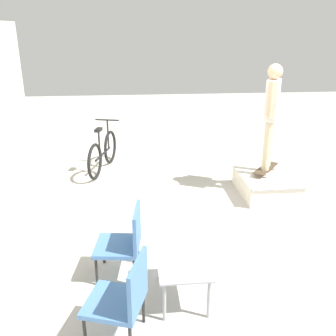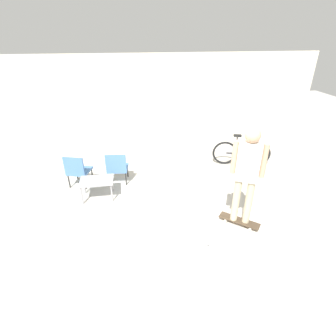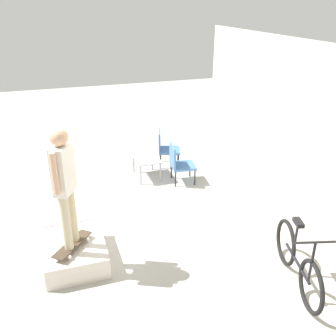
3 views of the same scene
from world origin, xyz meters
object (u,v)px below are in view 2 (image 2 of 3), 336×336
patio_chair_left (77,170)px  patio_chair_right (117,167)px  skateboard_on_ramp (239,221)px  bicycle (241,153)px  skate_ramp_box (229,231)px  coffee_table (97,183)px  person_skater (247,169)px

patio_chair_left → patio_chair_right: bearing=-162.6°
skateboard_on_ramp → bicycle: size_ratio=0.43×
skate_ramp_box → skateboard_on_ramp: skateboard_on_ramp is taller
skateboard_on_ramp → coffee_table: size_ratio=0.91×
coffee_table → person_skater: bearing=-34.3°
coffee_table → patio_chair_right: patio_chair_right is taller
skate_ramp_box → person_skater: size_ratio=0.65×
patio_chair_right → bicycle: size_ratio=0.53×
person_skater → patio_chair_right: size_ratio=2.07×
person_skater → bicycle: person_skater is taller
patio_chair_right → skate_ramp_box: bearing=137.5°
person_skater → bicycle: bearing=94.0°
skate_ramp_box → patio_chair_left: bearing=141.5°
person_skater → patio_chair_right: person_skater is taller
skate_ramp_box → patio_chair_right: 3.31m
coffee_table → patio_chair_left: 0.82m
skateboard_on_ramp → patio_chair_left: patio_chair_left is taller
coffee_table → bicycle: bearing=15.3°
patio_chair_right → bicycle: bearing=-165.3°
patio_chair_left → bicycle: size_ratio=0.53×
skateboard_on_ramp → bicycle: 3.32m
coffee_table → patio_chair_left: patio_chair_left is taller
person_skater → skateboard_on_ramp: bearing=0.0°
skate_ramp_box → coffee_table: size_ratio=1.53×
person_skater → coffee_table: 3.56m
patio_chair_right → bicycle: 3.69m
person_skater → patio_chair_left: size_ratio=2.07×
skate_ramp_box → person_skater: bearing=-9.1°
coffee_table → patio_chair_right: bearing=52.4°
patio_chair_right → person_skater: bearing=139.2°
skate_ramp_box → patio_chair_left: patio_chair_left is taller
patio_chair_left → patio_chair_right: (1.00, -0.00, 0.00)m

